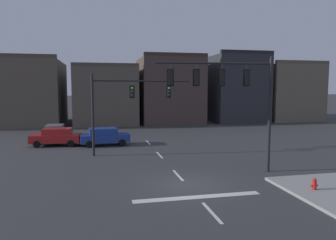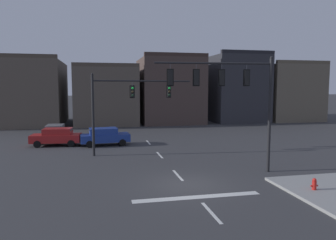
{
  "view_description": "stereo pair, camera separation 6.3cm",
  "coord_description": "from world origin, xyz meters",
  "px_view_note": "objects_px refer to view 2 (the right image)",
  "views": [
    {
      "loc": [
        -4.65,
        -16.59,
        5.33
      ],
      "look_at": [
        -0.12,
        4.28,
        3.16
      ],
      "focal_mm": 34.44,
      "sensor_mm": 36.0,
      "label": 1
    },
    {
      "loc": [
        -4.58,
        -16.6,
        5.33
      ],
      "look_at": [
        -0.12,
        4.28,
        3.16
      ],
      "focal_mm": 34.44,
      "sensor_mm": 36.0,
      "label": 2
    }
  ],
  "objects_px": {
    "signal_mast_near_side": "(232,90)",
    "car_lot_middle": "(57,136)",
    "fire_hydrant": "(314,186)",
    "car_lot_nearside": "(105,136)",
    "car_lot_farside": "(55,132)",
    "signal_mast_far_side": "(124,99)"
  },
  "relations": [
    {
      "from": "car_lot_middle",
      "to": "car_lot_nearside",
      "type": "bearing_deg",
      "value": -9.37
    },
    {
      "from": "signal_mast_near_side",
      "to": "car_lot_middle",
      "type": "bearing_deg",
      "value": 134.3
    },
    {
      "from": "car_lot_nearside",
      "to": "fire_hydrant",
      "type": "xyz_separation_m",
      "value": [
        10.18,
        -15.86,
        -0.53
      ]
    },
    {
      "from": "signal_mast_far_side",
      "to": "car_lot_farside",
      "type": "relative_size",
      "value": 1.83
    },
    {
      "from": "car_lot_farside",
      "to": "car_lot_nearside",
      "type": "bearing_deg",
      "value": -37.4
    },
    {
      "from": "car_lot_nearside",
      "to": "car_lot_farside",
      "type": "distance_m",
      "value": 6.03
    },
    {
      "from": "fire_hydrant",
      "to": "signal_mast_far_side",
      "type": "bearing_deg",
      "value": 126.27
    },
    {
      "from": "car_lot_nearside",
      "to": "fire_hydrant",
      "type": "distance_m",
      "value": 18.85
    },
    {
      "from": "car_lot_middle",
      "to": "fire_hydrant",
      "type": "relative_size",
      "value": 6.1
    },
    {
      "from": "car_lot_nearside",
      "to": "car_lot_middle",
      "type": "bearing_deg",
      "value": 170.63
    },
    {
      "from": "car_lot_middle",
      "to": "signal_mast_far_side",
      "type": "bearing_deg",
      "value": -39.44
    },
    {
      "from": "car_lot_farside",
      "to": "fire_hydrant",
      "type": "xyz_separation_m",
      "value": [
        14.97,
        -19.52,
        -0.53
      ]
    },
    {
      "from": "car_lot_nearside",
      "to": "fire_hydrant",
      "type": "relative_size",
      "value": 6.12
    },
    {
      "from": "car_lot_middle",
      "to": "car_lot_farside",
      "type": "distance_m",
      "value": 3.0
    },
    {
      "from": "signal_mast_far_side",
      "to": "fire_hydrant",
      "type": "xyz_separation_m",
      "value": [
        8.63,
        -11.76,
        -4.04
      ]
    },
    {
      "from": "signal_mast_near_side",
      "to": "fire_hydrant",
      "type": "height_order",
      "value": "signal_mast_near_side"
    },
    {
      "from": "signal_mast_near_side",
      "to": "car_lot_middle",
      "type": "height_order",
      "value": "signal_mast_near_side"
    },
    {
      "from": "signal_mast_near_side",
      "to": "car_lot_nearside",
      "type": "height_order",
      "value": "signal_mast_near_side"
    },
    {
      "from": "car_lot_nearside",
      "to": "car_lot_middle",
      "type": "distance_m",
      "value": 4.35
    },
    {
      "from": "signal_mast_near_side",
      "to": "car_lot_middle",
      "type": "relative_size",
      "value": 1.6
    },
    {
      "from": "signal_mast_far_side",
      "to": "signal_mast_near_side",
      "type": "bearing_deg",
      "value": -50.72
    },
    {
      "from": "car_lot_nearside",
      "to": "car_lot_farside",
      "type": "xyz_separation_m",
      "value": [
        -4.79,
        3.67,
        0.0
      ]
    }
  ]
}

